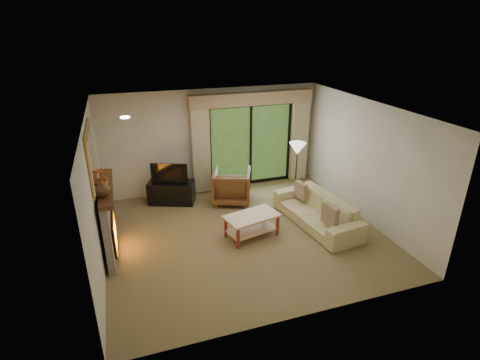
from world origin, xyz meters
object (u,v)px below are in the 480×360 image
object	(u,v)px
armchair	(232,186)
coffee_table	(252,226)
media_console	(172,192)
sofa	(317,211)

from	to	relation	value
armchair	coffee_table	xyz separation A→B (m)	(-0.09, -1.68, -0.17)
media_console	sofa	size ratio (longest dim) A/B	0.49
sofa	coffee_table	xyz separation A→B (m)	(-1.50, -0.03, -0.08)
media_console	armchair	distance (m)	1.46
media_console	sofa	xyz separation A→B (m)	(2.80, -2.05, 0.05)
media_console	coffee_table	bearing A→B (deg)	-36.39
armchair	sofa	xyz separation A→B (m)	(1.40, -1.65, -0.09)
media_console	armchair	xyz separation A→B (m)	(1.40, -0.40, 0.14)
armchair	coffee_table	size ratio (longest dim) A/B	0.84
armchair	sofa	bearing A→B (deg)	151.90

